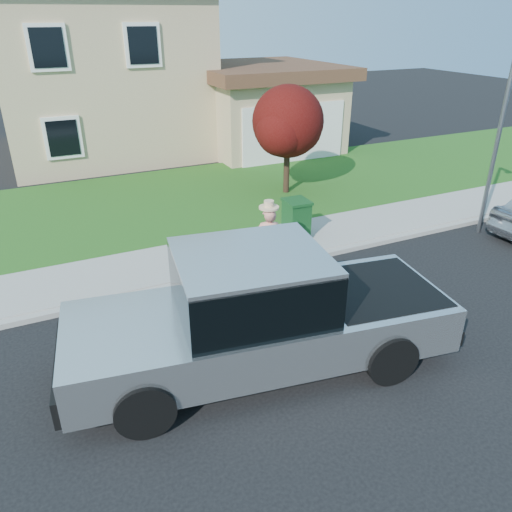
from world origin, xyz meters
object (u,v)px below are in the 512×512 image
Objects in this scene: trash_bin at (296,218)px; street_lamp at (501,133)px; ornamental_tree at (289,125)px; woman at (268,241)px; pickup_truck at (259,315)px.

trash_bin is 5.74m from street_lamp.
ornamental_tree is 4.28m from trash_bin.
woman is at bearing -173.21° from street_lamp.
street_lamp reaches higher than woman.
pickup_truck is 8.84m from street_lamp.
woman is 0.38× the size of street_lamp.
pickup_truck is 1.40× the size of street_lamp.
woman is at bearing -122.91° from ornamental_tree.
pickup_truck is at bearing -152.87° from street_lamp.
street_lamp reaches higher than trash_bin.
pickup_truck is at bearing -121.68° from ornamental_tree.
pickup_truck is 3.37m from woman.
ornamental_tree is 0.72× the size of street_lamp.
pickup_truck reaches higher than trash_bin.
trash_bin is (3.23, 4.38, -0.35)m from pickup_truck.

